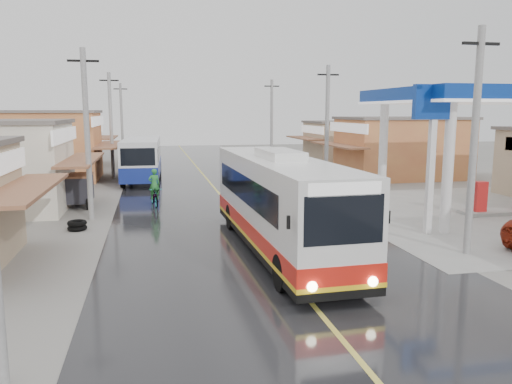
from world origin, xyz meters
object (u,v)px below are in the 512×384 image
cyclist (154,194)px  tyre_stack (77,225)px  second_bus (142,158)px  coach_bus (279,203)px  tricycle_near (78,188)px

cyclist → tyre_stack: size_ratio=2.49×
second_bus → tyre_stack: 15.63m
second_bus → cyclist: second_bus is taller
coach_bus → second_bus: 20.86m
tyre_stack → second_bus: bearing=80.4°
tricycle_near → coach_bus: bearing=-49.3°
tyre_stack → tricycle_near: bearing=97.0°
second_bus → tricycle_near: 10.28m
cyclist → coach_bus: bearing=-74.8°
cyclist → tyre_stack: cyclist is taller
coach_bus → tricycle_near: coach_bus is taller
coach_bus → tyre_stack: 9.32m
cyclist → tricycle_near: size_ratio=0.87×
coach_bus → tricycle_near: (-8.48, 10.48, -0.79)m
second_bus → tricycle_near: (-3.28, -9.72, -0.67)m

